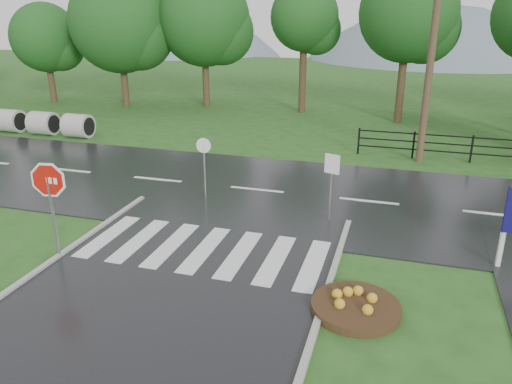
% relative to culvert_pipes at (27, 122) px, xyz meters
% --- Properties ---
extents(ground, '(120.00, 120.00, 0.00)m').
position_rel_culvert_pipes_xyz_m(ground, '(14.17, -15.00, -0.60)').
color(ground, '#24521B').
rests_on(ground, ground).
extents(main_road, '(90.00, 8.00, 0.04)m').
position_rel_culvert_pipes_xyz_m(main_road, '(14.17, -5.00, -0.60)').
color(main_road, black).
rests_on(main_road, ground).
extents(crosswalk, '(6.50, 2.80, 0.02)m').
position_rel_culvert_pipes_xyz_m(crosswalk, '(14.17, -10.00, -0.54)').
color(crosswalk, silver).
rests_on(crosswalk, ground).
extents(fence_west, '(9.58, 0.08, 1.20)m').
position_rel_culvert_pipes_xyz_m(fence_west, '(21.92, 1.00, 0.12)').
color(fence_west, black).
rests_on(fence_west, ground).
extents(hills, '(102.00, 48.00, 48.00)m').
position_rel_culvert_pipes_xyz_m(hills, '(17.66, 50.00, -16.14)').
color(hills, slate).
rests_on(hills, ground).
extents(treeline, '(83.20, 5.20, 10.00)m').
position_rel_culvert_pipes_xyz_m(treeline, '(15.17, 9.00, -0.60)').
color(treeline, '#154517').
rests_on(treeline, ground).
extents(culvert_pipes, '(7.60, 1.20, 1.20)m').
position_rel_culvert_pipes_xyz_m(culvert_pipes, '(0.00, 0.00, 0.00)').
color(culvert_pipes, '#9E9B93').
rests_on(culvert_pipes, ground).
extents(stop_sign, '(1.24, 0.23, 2.82)m').
position_rel_culvert_pipes_xyz_m(stop_sign, '(10.61, -11.47, 1.35)').
color(stop_sign, '#939399').
rests_on(stop_sign, ground).
extents(flower_bed, '(1.96, 1.96, 0.39)m').
position_rel_culvert_pipes_xyz_m(flower_bed, '(18.44, -11.72, -0.45)').
color(flower_bed, '#332111').
rests_on(flower_bed, ground).
extents(reg_sign_small, '(0.47, 0.17, 2.19)m').
position_rel_culvert_pipes_xyz_m(reg_sign_small, '(17.13, -7.07, 0.95)').
color(reg_sign_small, '#939399').
rests_on(reg_sign_small, ground).
extents(reg_sign_round, '(0.51, 0.08, 2.19)m').
position_rel_culvert_pipes_xyz_m(reg_sign_round, '(12.71, -6.34, 0.79)').
color(reg_sign_round, '#939399').
rests_on(reg_sign_round, ground).
extents(utility_pole_east, '(1.57, 0.45, 8.95)m').
position_rel_culvert_pipes_xyz_m(utility_pole_east, '(19.83, 0.50, 3.95)').
color(utility_pole_east, '#473523').
rests_on(utility_pole_east, ground).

